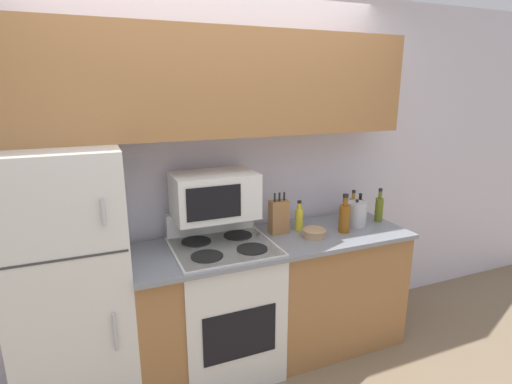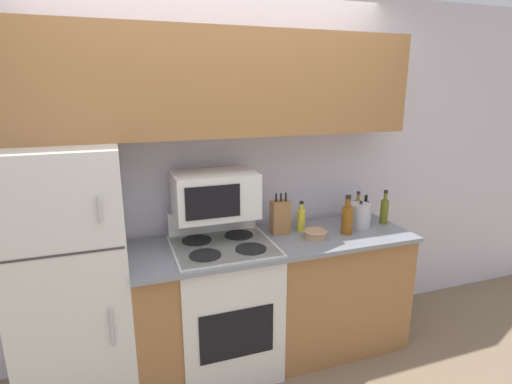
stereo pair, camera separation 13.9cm
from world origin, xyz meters
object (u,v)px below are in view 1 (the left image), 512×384
Objects in this scene: refrigerator at (72,285)px; bottle_cooking_spray at (299,218)px; bottle_soy_sauce at (360,207)px; kettle at (356,214)px; knife_block at (279,217)px; bottle_olive_oil at (379,208)px; microwave at (214,195)px; bowl at (314,233)px; stove at (225,306)px; bottle_whiskey at (344,217)px; bottle_vinegar at (353,208)px.

refrigerator is 1.53m from bottle_cooking_spray.
kettle is (-0.18, -0.20, 0.02)m from bottle_soy_sauce.
knife_block is 0.83m from bottle_olive_oil.
kettle is (1.06, -0.10, -0.23)m from microwave.
knife_block is 1.15× the size of bottle_olive_oil.
bowl is 0.18m from bottle_cooking_spray.
stove is 3.82× the size of bottle_whiskey.
knife_block is 1.24× the size of bottle_vinegar.
knife_block reaches higher than bottle_soy_sauce.
stove is 0.80m from bottle_cooking_spray.
bowl is (0.63, -0.07, 0.46)m from stove.
knife_block reaches higher than bottle_vinegar.
knife_block is 1.35× the size of bottle_cooking_spray.
bottle_olive_oil is 0.20m from bottle_vinegar.
refrigerator is 6.65× the size of bottle_vinegar.
bottle_vinegar reaches higher than stove.
stove is at bearing -178.67° from bottle_olive_oil.
microwave is 1.91× the size of bottle_whiskey.
stove is at bearing -168.20° from knife_block.
microwave is 1.27m from bottle_soy_sauce.
microwave is 0.50m from knife_block.
kettle is (-0.05, -0.12, -0.00)m from bottle_vinegar.
stove is at bearing -173.37° from bottle_vinegar.
bottle_vinegar reaches higher than bottle_soy_sauce.
microwave is 0.94m from bottle_whiskey.
bottle_olive_oil reaches higher than bottle_vinegar.
bottle_whiskey is (-0.38, -0.10, 0.01)m from bottle_olive_oil.
bottle_whiskey reaches higher than kettle.
bowl is 0.75× the size of bottle_cooking_spray.
bottle_soy_sauce is (0.78, 0.12, -0.05)m from knife_block.
bottle_olive_oil is at bearing 14.19° from bottle_whiskey.
bowl is at bearing -40.59° from knife_block.
refrigerator reaches higher than knife_block.
bottle_olive_oil is (2.18, 0.00, 0.20)m from refrigerator.
refrigerator is 1.49× the size of stove.
bowl is at bearing -170.77° from bottle_olive_oil.
knife_block is 1.06× the size of bottle_whiskey.
kettle is (0.16, 0.08, -0.02)m from bottle_whiskey.
refrigerator is at bearing 179.44° from kettle.
microwave reaches higher than bowl.
stove is 1.04m from bottle_whiskey.
refrigerator is at bearing -177.57° from bottle_cooking_spray.
bottle_olive_oil reaches higher than kettle.
bottle_vinegar is (0.65, 0.04, -0.03)m from knife_block.
bottle_whiskey is (1.79, -0.10, 0.21)m from refrigerator.
bottle_vinegar is (0.46, 0.20, 0.06)m from bowl.
refrigerator is 0.97m from stove.
bottle_vinegar is at bearing 65.96° from kettle.
bottle_olive_oil is (1.27, 0.03, 0.53)m from stove.
kettle is at bearing -114.04° from bottle_vinegar.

